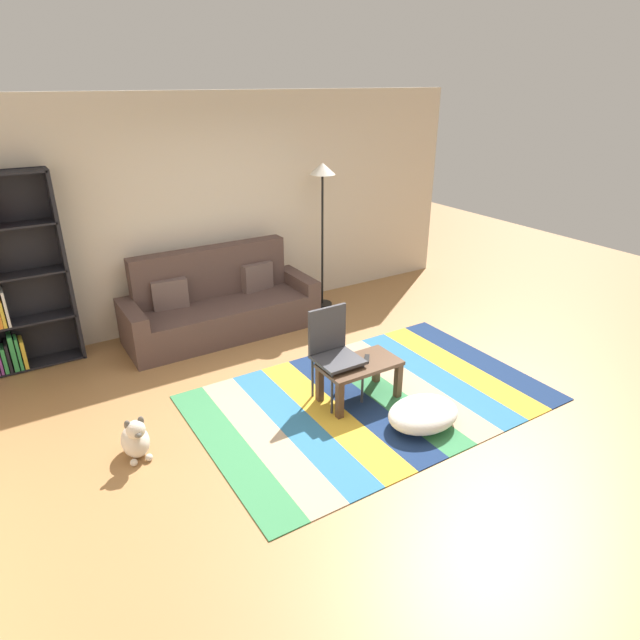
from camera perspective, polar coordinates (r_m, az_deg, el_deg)
The scene contains 11 objects.
ground_plane at distance 5.21m, azimuth 1.80°, elevation -8.46°, with size 14.00×14.00×0.00m, color #9E7042.
back_wall at distance 6.81m, azimuth -10.25°, elevation 11.45°, with size 6.80×0.10×2.70m, color beige.
rug at distance 5.25m, azimuth 5.42°, elevation -8.24°, with size 3.27×2.10×0.01m.
couch at distance 6.53m, azimuth -10.55°, elevation 1.50°, with size 2.26×0.80×1.00m.
bookshelf at distance 6.21m, azimuth -30.34°, elevation 3.99°, with size 0.90×0.28×2.03m.
coffee_table at distance 5.08m, azimuth 4.22°, elevation -5.30°, with size 0.75×0.42×0.38m.
pouf at distance 4.88m, azimuth 10.87°, elevation -9.75°, with size 0.67×0.52×0.23m, color white.
dog at distance 4.68m, azimuth -18.97°, elevation -11.87°, with size 0.22×0.35×0.40m.
standing_lamp at distance 6.88m, azimuth 0.26°, elevation 13.78°, with size 0.32×0.32×1.88m.
tv_remote at distance 5.09m, azimuth 4.99°, elevation -4.12°, with size 0.04×0.15×0.02m, color black.
folding_chair at distance 5.01m, azimuth 1.34°, elevation -2.86°, with size 0.40×0.40×0.90m.
Camera 1 is at (-2.46, -3.63, 2.82)m, focal length 30.20 mm.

